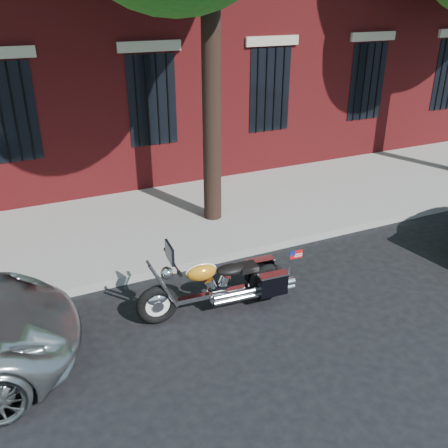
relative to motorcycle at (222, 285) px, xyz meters
name	(u,v)px	position (x,y,z in m)	size (l,w,h in m)	color
ground	(258,299)	(0.62, 0.00, -0.42)	(120.00, 120.00, 0.00)	black
curb	(221,257)	(0.62, 1.38, -0.35)	(40.00, 0.16, 0.15)	gray
sidewalk	(184,218)	(0.62, 3.26, -0.35)	(40.00, 3.60, 0.15)	gray
motorcycle	(222,285)	(0.00, 0.00, 0.00)	(2.46, 0.79, 1.25)	black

